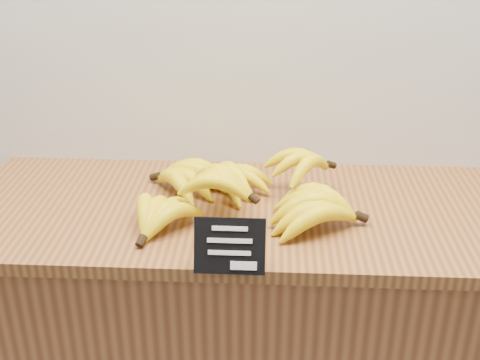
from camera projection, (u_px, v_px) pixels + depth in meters
name	position (u px, v px, depth m)	size (l,w,h in m)	color
counter_top	(241.00, 211.00, 1.41)	(1.30, 0.54, 0.03)	brown
chalkboard_sign	(230.00, 246.00, 1.14)	(0.14, 0.01, 0.11)	black
banana_pile	(238.00, 190.00, 1.37)	(0.58, 0.42, 0.12)	yellow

